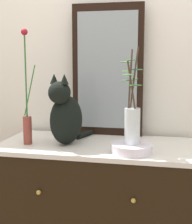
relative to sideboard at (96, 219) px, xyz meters
name	(u,v)px	position (x,y,z in m)	size (l,w,h in m)	color
wall_back	(107,71)	(0.00, 0.34, 0.85)	(4.40, 0.08, 2.60)	white
sideboard	(96,219)	(0.00, 0.00, 0.00)	(1.09, 0.54, 0.90)	black
mirror_leaning	(107,71)	(0.02, 0.24, 0.85)	(0.44, 0.03, 0.80)	black
cat_sitting	(65,115)	(-0.16, -0.05, 0.61)	(0.21, 0.40, 0.39)	black
vase_slim_green	(27,116)	(-0.37, -0.08, 0.61)	(0.08, 0.05, 0.63)	brown
bowl_porcelain	(132,148)	(0.21, -0.14, 0.47)	(0.21, 0.21, 0.05)	white
vase_glass_clear	(132,119)	(0.21, -0.14, 0.62)	(0.14, 0.19, 0.48)	silver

